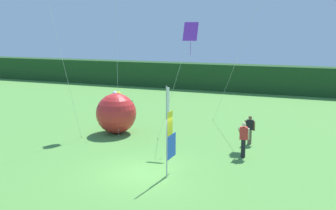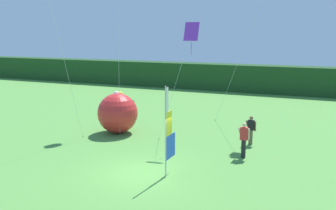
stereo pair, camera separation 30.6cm
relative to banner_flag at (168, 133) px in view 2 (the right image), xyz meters
name	(u,v)px [view 2 (the right image)]	position (x,y,z in m)	size (l,w,h in m)	color
ground_plane	(144,173)	(-1.05, -0.23, -1.87)	(120.00, 120.00, 0.00)	#518E3D
distant_treeline	(258,79)	(-1.05, 25.36, -0.49)	(80.00, 2.40, 2.76)	#1E421E
banner_flag	(168,133)	(0.00, 0.00, 0.00)	(0.06, 1.03, 3.89)	#B7B7BC
person_near_banner	(244,139)	(2.42, 3.61, -0.93)	(0.55, 0.48, 1.75)	black
person_mid_field	(251,129)	(2.26, 6.03, -1.02)	(0.55, 0.48, 1.58)	brown
inflatable_balloon	(118,113)	(-5.66, 5.26, -0.64)	(2.44, 2.44, 2.51)	red
kite_purple_diamond_2	(190,35)	(-0.94, 5.04, 4.02)	(2.27, 0.55, 6.58)	brown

